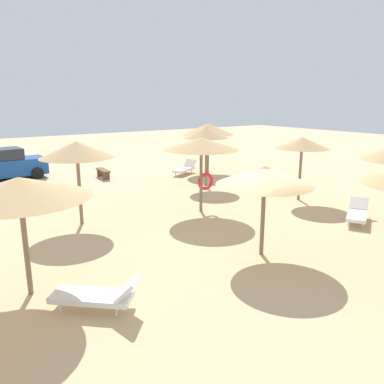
% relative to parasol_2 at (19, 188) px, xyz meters
% --- Properties ---
extents(ground_plane, '(80.00, 80.00, 0.00)m').
position_rel_parasol_2_xyz_m(ground_plane, '(5.80, -1.11, -2.47)').
color(ground_plane, '#D1B284').
extents(parasol_2, '(3.01, 3.01, 2.72)m').
position_rel_parasol_2_xyz_m(parasol_2, '(0.00, 0.00, 0.00)').
color(parasol_2, '#75604C').
rests_on(parasol_2, ground).
extents(parasol_3, '(3.06, 3.06, 2.93)m').
position_rel_parasol_2_xyz_m(parasol_3, '(12.23, 9.47, 0.13)').
color(parasol_3, '#75604C').
rests_on(parasol_3, ground).
extents(parasol_4, '(2.69, 2.69, 2.56)m').
position_rel_parasol_2_xyz_m(parasol_4, '(5.96, -1.36, -0.18)').
color(parasol_4, '#75604C').
rests_on(parasol_4, ground).
extents(parasol_6, '(2.90, 2.90, 2.91)m').
position_rel_parasol_2_xyz_m(parasol_6, '(7.08, 3.12, 0.17)').
color(parasol_6, '#75604C').
rests_on(parasol_6, ground).
extents(parasol_7, '(2.26, 2.26, 3.01)m').
position_rel_parasol_2_xyz_m(parasol_7, '(9.94, 6.63, 0.24)').
color(parasol_7, '#75604C').
rests_on(parasol_7, ground).
extents(parasol_8, '(2.28, 2.28, 2.75)m').
position_rel_parasol_2_xyz_m(parasol_8, '(11.65, 2.07, 0.02)').
color(parasol_8, '#75604C').
rests_on(parasol_8, ground).
extents(parasol_9, '(2.52, 2.52, 2.94)m').
position_rel_parasol_2_xyz_m(parasol_9, '(2.65, 4.25, 0.17)').
color(parasol_9, '#75604C').
rests_on(parasol_9, ground).
extents(lounger_1, '(1.96, 1.48, 0.71)m').
position_rel_parasol_2_xyz_m(lounger_1, '(10.96, -1.18, -2.16)').
color(lounger_1, white).
rests_on(lounger_1, ground).
extents(lounger_2, '(1.82, 1.73, 0.76)m').
position_rel_parasol_2_xyz_m(lounger_2, '(1.03, -1.51, -2.15)').
color(lounger_2, white).
rests_on(lounger_2, ground).
extents(lounger_3, '(1.96, 1.44, 0.75)m').
position_rel_parasol_2_xyz_m(lounger_3, '(10.82, 9.87, -2.15)').
color(lounger_3, white).
rests_on(lounger_3, ground).
extents(bench_0, '(0.52, 1.53, 0.49)m').
position_rel_parasol_2_xyz_m(bench_0, '(6.36, 11.49, -2.13)').
color(bench_0, brown).
rests_on(bench_0, ground).
extents(parked_car, '(4.10, 2.19, 1.72)m').
position_rel_parasol_2_xyz_m(parked_car, '(1.83, 14.13, -1.65)').
color(parked_car, '#194C9E').
rests_on(parked_car, ground).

